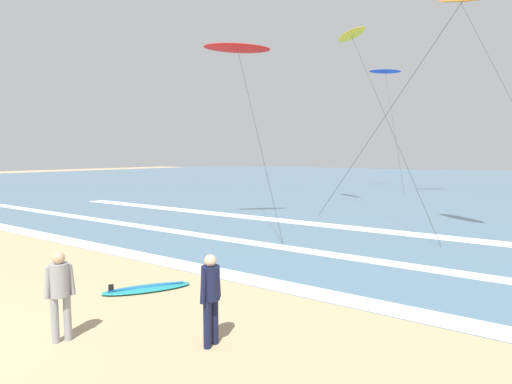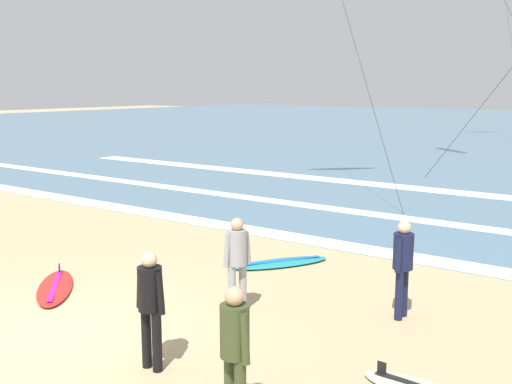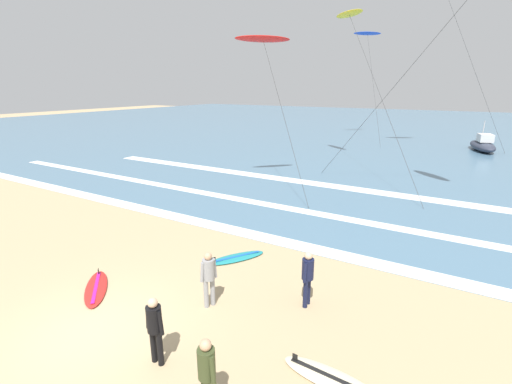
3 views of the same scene
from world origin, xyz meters
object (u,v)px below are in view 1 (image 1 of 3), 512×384
Objects in this scene: surfboard_near_water at (147,288)px; kite_red_mid_center at (237,49)px; kite_yellow_low_near at (351,36)px; kite_orange_high_left at (460,2)px; surfer_left_far at (60,288)px; surfer_background_far at (211,292)px; kite_blue_far_left at (385,72)px.

surfboard_near_water is 0.25× the size of kite_red_mid_center.
kite_yellow_low_near is 9.83m from kite_red_mid_center.
surfboard_near_water is at bearing -95.67° from kite_orange_high_left.
kite_orange_high_left is at bearing 86.56° from surfer_left_far.
surfboard_near_water is at bearing 157.59° from surfer_background_far.
kite_orange_high_left is at bearing 84.33° from surfboard_near_water.
kite_yellow_low_near reaches higher than surfer_background_far.
kite_red_mid_center is at bearing -88.67° from kite_blue_far_left.
surfer_left_far is at bearing -93.44° from kite_orange_high_left.
surfboard_near_water is at bearing 108.68° from surfer_left_far.
kite_red_mid_center is (-6.88, -17.79, -6.06)m from kite_orange_high_left.
kite_blue_far_left reaches higher than surfer_background_far.
kite_blue_far_left is at bearing 136.50° from kite_orange_high_left.
kite_orange_high_left is (1.79, 29.76, 13.38)m from surfer_left_far.
kite_orange_high_left is at bearing 59.88° from kite_yellow_low_near.
kite_red_mid_center is at bearing 113.05° from surfer_left_far.
surfer_left_far reaches higher than surfboard_near_water.
kite_blue_far_left is at bearing 91.33° from kite_red_mid_center.
kite_red_mid_center is 0.73× the size of kite_blue_far_left.
surfboard_near_water is 21.59m from kite_yellow_low_near.
surfboard_near_water is (-3.18, 1.31, -0.91)m from surfer_background_far.
surfer_background_far is 14.85m from kite_red_mid_center.
surfboard_near_water is at bearing -65.74° from kite_red_mid_center.
kite_red_mid_center reaches higher than surfboard_near_water.
kite_yellow_low_near reaches higher than surfer_left_far.
kite_orange_high_left reaches higher than kite_blue_far_left.
kite_blue_far_left is (-0.58, 24.87, 3.11)m from kite_red_mid_center.
kite_blue_far_left is (-2.54, 15.56, 0.63)m from kite_yellow_low_near.
kite_red_mid_center is at bearing -101.91° from kite_yellow_low_near.
kite_orange_high_left is 20.02m from kite_red_mid_center.
surfer_background_far is 37.82m from kite_blue_far_left.
surfer_background_far is at bearing -74.82° from kite_yellow_low_near.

